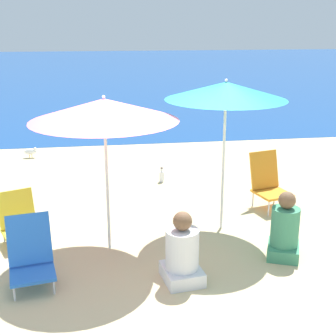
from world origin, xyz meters
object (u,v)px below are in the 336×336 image
beach_chair_orange (268,181)px  person_seated_near (182,254)px  beach_chair_yellow (19,221)px  person_seated_far (285,231)px  seagull (31,151)px  beach_chair_blue (31,255)px  beach_umbrella_teal (226,91)px  water_bottle (162,176)px  beach_umbrella_pink (104,110)px

beach_chair_orange → person_seated_near: size_ratio=1.04×
beach_chair_yellow → person_seated_far: size_ratio=0.79×
beach_chair_yellow → seagull: beach_chair_yellow is taller
beach_chair_yellow → beach_chair_blue: 1.15m
seagull → person_seated_near: bearing=-66.8°
beach_umbrella_teal → beach_chair_yellow: 3.25m
beach_chair_blue → seagull: beach_chair_blue is taller
beach_umbrella_teal → water_bottle: bearing=104.8°
beach_umbrella_teal → beach_chair_blue: beach_umbrella_teal is taller
person_seated_near → water_bottle: 3.50m
person_seated_far → water_bottle: person_seated_far is taller
beach_chair_yellow → person_seated_far: (3.34, -0.95, 0.05)m
beach_umbrella_pink → water_bottle: (1.04, 2.55, -1.72)m
beach_umbrella_pink → seagull: 5.14m
beach_chair_yellow → person_seated_near: (1.98, -1.32, 0.04)m
beach_chair_blue → person_seated_near: size_ratio=0.90×
beach_umbrella_teal → water_bottle: 2.90m
beach_umbrella_teal → beach_chair_orange: (0.94, 0.70, -1.54)m
beach_umbrella_pink → beach_umbrella_teal: size_ratio=0.94×
beach_chair_blue → water_bottle: 3.81m
beach_umbrella_pink → beach_chair_blue: (-0.89, -0.72, -1.48)m
beach_chair_yellow → beach_chair_blue: size_ratio=0.90×
beach_umbrella_teal → beach_chair_blue: (-2.50, -1.12, -1.62)m
person_seated_near → seagull: (-2.37, 5.52, -0.19)m
beach_umbrella_pink → seagull: beach_umbrella_pink is taller
person_seated_near → beach_chair_orange: bearing=41.1°
beach_umbrella_teal → seagull: (-3.18, 4.19, -1.83)m
beach_umbrella_pink → person_seated_near: bearing=-49.6°
water_bottle → seagull: bearing=142.0°
beach_umbrella_teal → seagull: beach_umbrella_teal is taller
beach_chair_orange → beach_chair_blue: 3.89m
beach_chair_yellow → beach_chair_orange: bearing=-11.4°
beach_chair_yellow → seagull: size_ratio=2.55×
beach_umbrella_teal → seagull: bearing=127.2°
beach_chair_yellow → person_seated_near: person_seated_near is taller
beach_chair_yellow → water_bottle: (2.22, 2.16, -0.19)m
water_bottle → seagull: water_bottle is taller
water_bottle → beach_umbrella_teal: bearing=-75.2°
beach_umbrella_teal → beach_chair_yellow: beach_umbrella_teal is taller
beach_chair_orange → seagull: beach_chair_orange is taller
beach_chair_yellow → person_seated_near: size_ratio=0.81×
beach_umbrella_pink → water_bottle: 3.25m
beach_umbrella_pink → person_seated_near: (0.80, -0.93, -1.50)m
person_seated_near → water_bottle: bearing=77.7°
person_seated_far → water_bottle: size_ratio=3.16×
beach_chair_orange → person_seated_near: 2.69m
beach_umbrella_pink → water_bottle: bearing=67.9°
beach_chair_blue → person_seated_far: size_ratio=0.88×
person_seated_far → beach_chair_blue: bearing=-154.1°
beach_chair_orange → beach_chair_blue: bearing=-166.7°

